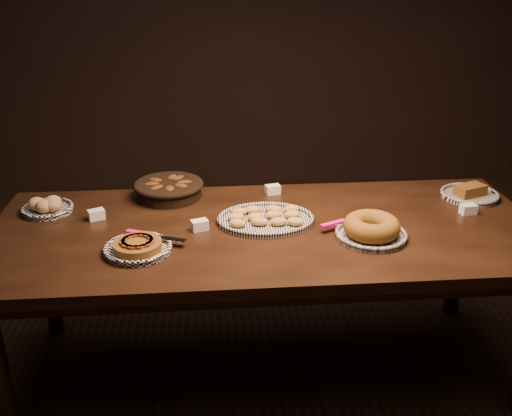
{
  "coord_description": "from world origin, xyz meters",
  "views": [
    {
      "loc": [
        -0.24,
        -2.22,
        1.81
      ],
      "look_at": [
        -0.04,
        0.05,
        0.82
      ],
      "focal_mm": 40.0,
      "sensor_mm": 36.0,
      "label": 1
    }
  ],
  "objects": [
    {
      "name": "croissant_basket",
      "position": [
        -0.44,
        0.38,
        0.8
      ],
      "size": [
        0.36,
        0.36,
        0.08
      ],
      "rotation": [
        0.0,
        0.0,
        0.18
      ],
      "color": "black",
      "rests_on": "buffet_table"
    },
    {
      "name": "bundt_cake_plate",
      "position": [
        0.42,
        -0.14,
        0.79
      ],
      "size": [
        0.35,
        0.33,
        0.09
      ],
      "rotation": [
        0.0,
        0.0,
        0.31
      ],
      "color": "black",
      "rests_on": "buffet_table"
    },
    {
      "name": "apple_tart_plate",
      "position": [
        -0.53,
        -0.18,
        0.77
      ],
      "size": [
        0.33,
        0.27,
        0.05
      ],
      "rotation": [
        0.0,
        0.0,
        0.26
      ],
      "color": "white",
      "rests_on": "buffet_table"
    },
    {
      "name": "loaf_plate",
      "position": [
        1.02,
        0.25,
        0.77
      ],
      "size": [
        0.28,
        0.28,
        0.06
      ],
      "rotation": [
        0.0,
        0.0,
        0.36
      ],
      "color": "black",
      "rests_on": "buffet_table"
    },
    {
      "name": "ground",
      "position": [
        0.0,
        0.0,
        0.0
      ],
      "size": [
        5.0,
        5.0,
        0.0
      ],
      "primitive_type": "plane",
      "color": "black",
      "rests_on": "ground"
    },
    {
      "name": "bread_roll_plate",
      "position": [
        -0.99,
        0.24,
        0.78
      ],
      "size": [
        0.23,
        0.23,
        0.07
      ],
      "rotation": [
        0.0,
        0.0,
        -0.2
      ],
      "color": "white",
      "rests_on": "buffet_table"
    },
    {
      "name": "madeleine_platter",
      "position": [
        -0.0,
        0.05,
        0.77
      ],
      "size": [
        0.42,
        0.34,
        0.05
      ],
      "rotation": [
        0.0,
        0.0,
        0.12
      ],
      "color": "black",
      "rests_on": "buffet_table"
    },
    {
      "name": "buffet_table",
      "position": [
        0.0,
        0.0,
        0.68
      ],
      "size": [
        2.4,
        1.0,
        0.75
      ],
      "color": "black",
      "rests_on": "ground"
    },
    {
      "name": "tent_cards",
      "position": [
        0.07,
        0.11,
        0.77
      ],
      "size": [
        1.76,
        0.45,
        0.04
      ],
      "color": "white",
      "rests_on": "buffet_table"
    }
  ]
}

